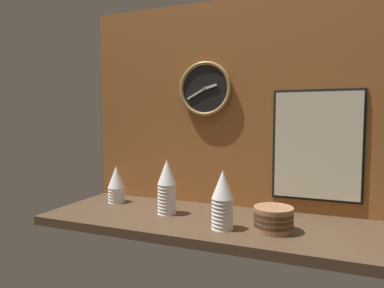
% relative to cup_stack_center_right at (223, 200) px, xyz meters
% --- Properties ---
extents(ground_plane, '(1.60, 0.56, 0.04)m').
position_rel_cup_stack_center_right_xyz_m(ground_plane, '(-0.06, 0.12, -0.14)').
color(ground_plane, '#4C3826').
extents(wall_tiled_back, '(1.60, 0.03, 1.05)m').
position_rel_cup_stack_center_right_xyz_m(wall_tiled_back, '(-0.06, 0.38, 0.40)').
color(wall_tiled_back, '#A3602D').
rests_on(wall_tiled_back, ground_plane).
extents(cup_stack_center_right, '(0.09, 0.09, 0.24)m').
position_rel_cup_stack_center_right_xyz_m(cup_stack_center_right, '(0.00, 0.00, 0.00)').
color(cup_stack_center_right, white).
rests_on(cup_stack_center_right, ground_plane).
extents(cup_stack_center_left, '(0.09, 0.09, 0.26)m').
position_rel_cup_stack_center_right_xyz_m(cup_stack_center_left, '(-0.31, 0.11, 0.01)').
color(cup_stack_center_left, white).
rests_on(cup_stack_center_left, ground_plane).
extents(cup_stack_far_left, '(0.09, 0.09, 0.20)m').
position_rel_cup_stack_center_right_xyz_m(cup_stack_far_left, '(-0.66, 0.21, -0.02)').
color(cup_stack_far_left, white).
rests_on(cup_stack_far_left, ground_plane).
extents(bowl_stack_right, '(0.16, 0.16, 0.10)m').
position_rel_cup_stack_center_right_xyz_m(bowl_stack_right, '(0.20, 0.05, -0.07)').
color(bowl_stack_right, '#996B47').
rests_on(bowl_stack_right, ground_plane).
extents(wall_clock, '(0.28, 0.03, 0.28)m').
position_rel_cup_stack_center_right_xyz_m(wall_clock, '(-0.21, 0.35, 0.48)').
color(wall_clock, black).
extents(menu_board, '(0.40, 0.01, 0.52)m').
position_rel_cup_stack_center_right_xyz_m(menu_board, '(0.35, 0.36, 0.20)').
color(menu_board, black).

